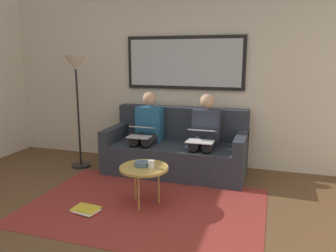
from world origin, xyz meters
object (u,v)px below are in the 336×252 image
Objects in this scene: bowl at (142,164)px; laptop_white at (201,135)px; framed_mirror at (184,63)px; coffee_table at (144,168)px; person_right at (147,129)px; cup at (151,164)px; standing_lamp at (76,76)px; couch at (177,150)px; laptop_silver at (141,131)px; person_left at (205,133)px; magazine_stack at (86,210)px.

laptop_white is (-0.49, -0.88, 0.16)m from bowl.
coffee_table is at bearing 89.07° from framed_mirror.
laptop_white is at bearing 121.39° from framed_mirror.
laptop_white is 0.88m from person_right.
standing_lamp is (1.50, -0.96, 0.88)m from cup.
couch is 1.81m from standing_lamp.
coffee_table is at bearing 113.90° from laptop_silver.
standing_lamp is (1.44, 0.66, -0.18)m from framed_mirror.
framed_mirror is 1.13m from person_left.
cup is at bearing 92.23° from framed_mirror.
person_right is (0.43, 0.07, 0.30)m from couch.
magazine_stack is at bearing 33.53° from coffee_table.
person_left is at bearing 132.96° from framed_mirror.
bowl is 0.14× the size of person_right.
person_right is (0.49, -1.16, 0.12)m from cup.
person_left is at bearing -123.30° from magazine_stack.
magazine_stack is (0.56, 1.96, -1.53)m from framed_mirror.
magazine_stack is at bearing 29.07° from cup.
coffee_table is (0.03, 1.22, 0.11)m from couch.
laptop_silver is at bearing 58.87° from framed_mirror.
person_left is 3.11× the size of laptop_white.
bowl is (0.06, 1.58, -1.08)m from framed_mirror.
cup reaches higher than coffee_table.
person_right reaches higher than laptop_white.
framed_mirror reaches higher than person_right.
laptop_white is at bearing -179.52° from laptop_silver.
couch is 6.19× the size of magazine_stack.
coffee_table is 6.10× the size of cup.
couch is 1.70m from magazine_stack.
framed_mirror reaches higher than coffee_table.
framed_mirror is 3.27× the size of coffee_table.
person_right is 0.25m from laptop_silver.
standing_lamp is (1.02, -0.05, 0.75)m from laptop_silver.
laptop_white reaches higher than bowl.
coffee_table is 0.06m from bowl.
framed_mirror is 19.97× the size of cup.
person_left and person_right have the same top height.
person_left is 0.24m from laptop_white.
laptop_silver is at bearing 36.60° from couch.
bowl is 1.02m from laptop_white.
coffee_table is 0.48× the size of person_right.
cup is 0.56× the size of bowl.
magazine_stack is (0.14, 1.50, -0.59)m from person_right.
person_right reaches higher than coffee_table.
person_right is at bearing 0.00° from person_left.
laptop_white is 2.01m from standing_lamp.
coffee_table is at bearing 109.17° from person_right.
cup is 0.27× the size of laptop_silver.
bowl is at bearing 66.61° from person_left.
person_right is 3.43× the size of laptop_silver.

